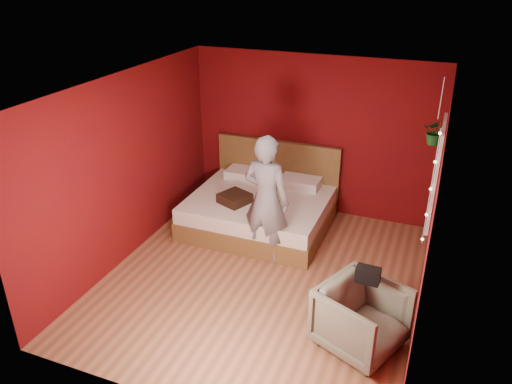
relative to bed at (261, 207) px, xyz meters
name	(u,v)px	position (x,y,z in m)	size (l,w,h in m)	color
floor	(262,278)	(0.54, -1.40, -0.30)	(4.50, 4.50, 0.00)	#94593B
room_walls	(263,163)	(0.54, -1.40, 1.37)	(4.04, 4.54, 2.62)	#5C0C09
window	(436,173)	(2.51, -0.50, 1.20)	(0.05, 0.97, 1.27)	white
fairy_lights	(431,189)	(2.48, -1.02, 1.20)	(0.04, 0.04, 1.45)	silver
bed	(261,207)	(0.00, 0.00, 0.00)	(2.13, 1.81, 1.17)	brown
person	(266,200)	(0.41, -0.90, 0.62)	(0.68, 0.44, 1.85)	slate
armchair	(362,318)	(2.01, -2.19, 0.08)	(0.82, 0.84, 0.77)	#656550
handbag	(368,275)	(2.01, -2.06, 0.55)	(0.26, 0.13, 0.18)	black
throw_pillow	(235,198)	(-0.28, -0.41, 0.30)	(0.40, 0.40, 0.14)	black
hanging_plant	(436,132)	(2.42, -0.10, 1.59)	(0.31, 0.27, 0.87)	silver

